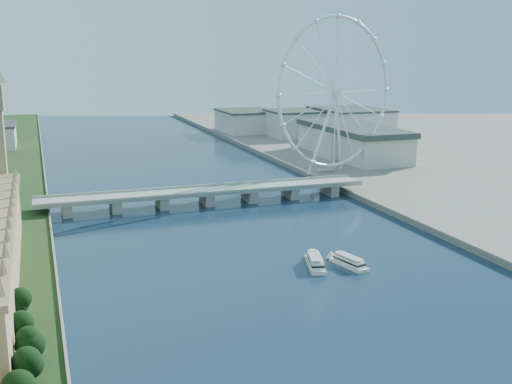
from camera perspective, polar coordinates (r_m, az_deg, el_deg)
name	(u,v)px	position (r m, az deg, el deg)	size (l,w,h in m)	color
westminster_bridge	(207,194)	(428.15, -4.41, -0.19)	(220.00, 22.00, 9.50)	gray
london_eye	(336,93)	(512.48, 7.10, 8.73)	(113.60, 39.12, 124.30)	silver
county_hall	(352,159)	(611.44, 8.49, 2.91)	(54.00, 144.00, 35.00)	beige
city_skyline	(180,131)	(685.01, -6.78, 5.42)	(505.00, 280.00, 32.00)	beige
tour_boat_near	(315,267)	(307.26, 5.27, -6.64)	(7.10, 27.88, 6.14)	silver
tour_boat_far	(349,266)	(309.76, 8.26, -6.56)	(6.53, 25.77, 5.65)	silver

